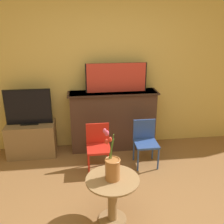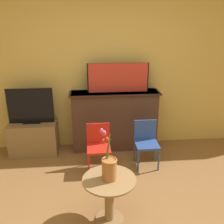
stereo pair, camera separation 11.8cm
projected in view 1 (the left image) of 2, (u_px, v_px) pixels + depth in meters
wall_back at (103, 66)px, 4.18m from camera, size 8.00×0.06×2.70m
fireplace_mantel at (113, 120)px, 4.31m from camera, size 1.43×0.37×0.98m
painting at (116, 78)px, 4.07m from camera, size 0.96×0.03×0.45m
tv_stand at (32, 139)px, 4.18m from camera, size 0.74×0.41×0.53m
tv_monitor at (28, 107)px, 3.99m from camera, size 0.70×0.12×0.56m
chair_red at (98, 144)px, 3.74m from camera, size 0.33×0.33×0.67m
chair_blue at (145, 140)px, 3.88m from camera, size 0.33×0.33×0.67m
side_table at (113, 194)px, 2.77m from camera, size 0.56×0.56×0.53m
vase_tulips at (112, 167)px, 2.66m from camera, size 0.17×0.23×0.54m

